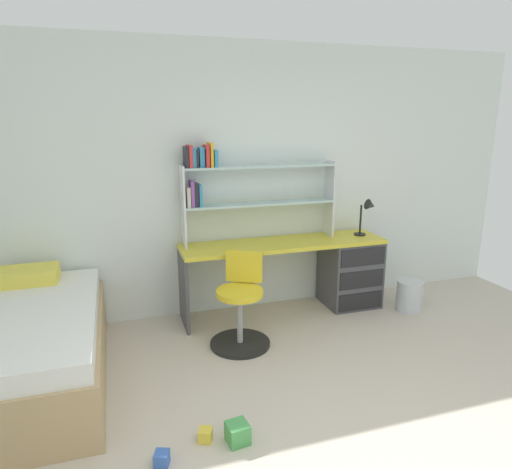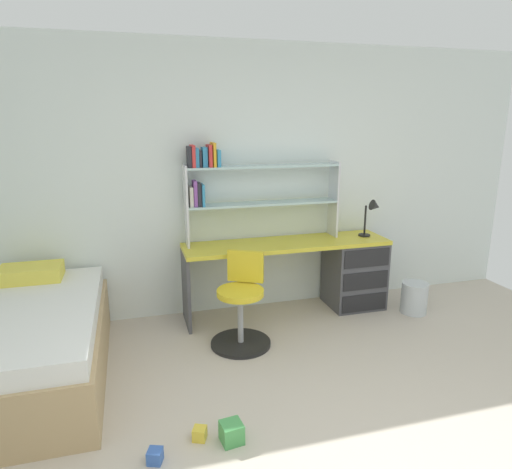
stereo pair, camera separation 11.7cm
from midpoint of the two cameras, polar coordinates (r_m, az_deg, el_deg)
The scene contains 10 objects.
room_shell at distance 2.95m, azimuth -20.89°, elevation 1.76°, with size 6.11×6.42×2.62m.
desk at distance 4.71m, azimuth 8.99°, elevation -4.21°, with size 2.03×0.50×0.74m.
bookshelf_hutch at distance 4.29m, azimuth -3.08°, elevation 6.43°, with size 1.51×0.22×0.96m.
desk_lamp at distance 4.72m, azimuth 13.31°, elevation 2.88°, with size 0.20×0.17×0.38m.
swivel_chair at distance 3.93m, azimuth -2.82°, elevation -9.46°, with size 0.52×0.52×0.80m.
bed_platform at distance 3.79m, azimuth -28.74°, elevation -12.69°, with size 1.18×1.81×0.70m.
waste_bin at distance 4.87m, azimuth 18.17°, elevation -7.36°, with size 0.26×0.26×0.31m, color silver.
toy_block_blue_1 at distance 2.91m, azimuth -13.08°, elevation -25.88°, with size 0.08×0.08×0.08m, color #3860B7.
toy_block_green_2 at distance 2.98m, azimuth -3.57°, elevation -23.76°, with size 0.13×0.13×0.13m, color #479E51.
toy_block_yellow_3 at distance 3.02m, azimuth -7.63°, elevation -23.82°, with size 0.08×0.08×0.08m, color gold.
Camera 1 is at (-1.20, -1.53, 1.90)m, focal length 31.65 mm.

